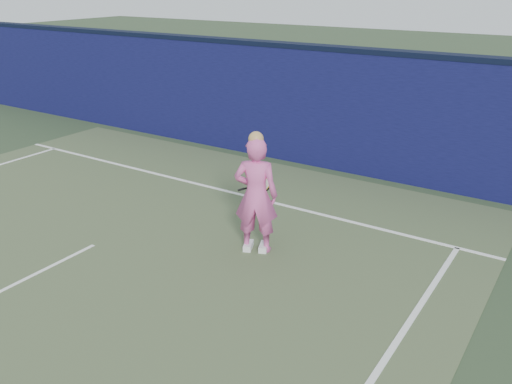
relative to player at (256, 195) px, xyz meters
The scene contains 6 objects.
ground 3.30m from the player, 133.91° to the right, with size 80.00×80.00×0.00m, color #283B24.
backstop_wall 4.77m from the player, 117.52° to the left, with size 24.00×0.40×2.50m, color #0C0E36.
wall_cap 5.03m from the player, 117.52° to the left, with size 24.00×0.42×0.10m, color black.
player is the anchor object (origin of this frame).
racket 0.47m from the player, 114.01° to the left, with size 0.45×0.35×0.29m.
court_lines 3.53m from the player, 130.07° to the right, with size 11.00×12.04×0.01m.
Camera 1 is at (6.24, -3.95, 3.90)m, focal length 38.00 mm.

